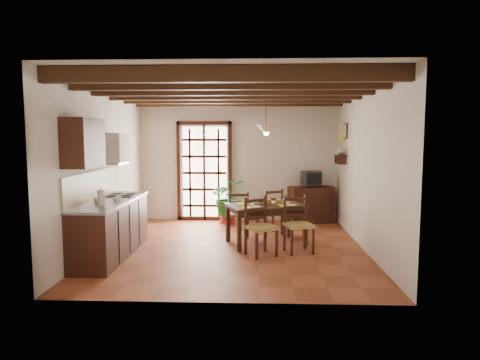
{
  "coord_description": "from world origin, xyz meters",
  "views": [
    {
      "loc": [
        0.4,
        -7.33,
        1.95
      ],
      "look_at": [
        0.1,
        0.4,
        1.15
      ],
      "focal_mm": 32.0,
      "sensor_mm": 36.0,
      "label": 1
    }
  ],
  "objects_px": {
    "chair_far_left": "(237,222)",
    "crt_tv": "(311,178)",
    "potted_plant": "(227,198)",
    "dining_table": "(266,210)",
    "chair_near_right": "(298,235)",
    "pendant_lamp": "(266,129)",
    "chair_near_left": "(261,238)",
    "sideboard": "(311,205)",
    "chair_far_right": "(270,220)",
    "kitchen_counter": "(111,227)"
  },
  "relations": [
    {
      "from": "dining_table",
      "to": "chair_near_right",
      "type": "xyz_separation_m",
      "value": [
        0.53,
        -0.54,
        -0.33
      ]
    },
    {
      "from": "pendant_lamp",
      "to": "potted_plant",
      "type": "bearing_deg",
      "value": 115.59
    },
    {
      "from": "chair_far_left",
      "to": "chair_far_right",
      "type": "distance_m",
      "value": 0.67
    },
    {
      "from": "chair_far_left",
      "to": "pendant_lamp",
      "type": "distance_m",
      "value": 1.93
    },
    {
      "from": "chair_near_right",
      "to": "pendant_lamp",
      "type": "xyz_separation_m",
      "value": [
        -0.53,
        0.64,
        1.78
      ]
    },
    {
      "from": "kitchen_counter",
      "to": "pendant_lamp",
      "type": "bearing_deg",
      "value": 20.99
    },
    {
      "from": "chair_far_left",
      "to": "sideboard",
      "type": "bearing_deg",
      "value": -149.5
    },
    {
      "from": "dining_table",
      "to": "chair_far_left",
      "type": "distance_m",
      "value": 0.83
    },
    {
      "from": "chair_far_left",
      "to": "dining_table",
      "type": "bearing_deg",
      "value": 123.71
    },
    {
      "from": "sideboard",
      "to": "dining_table",
      "type": "bearing_deg",
      "value": -132.91
    },
    {
      "from": "chair_far_left",
      "to": "sideboard",
      "type": "height_order",
      "value": "chair_far_left"
    },
    {
      "from": "chair_near_right",
      "to": "pendant_lamp",
      "type": "relative_size",
      "value": 1.12
    },
    {
      "from": "potted_plant",
      "to": "dining_table",
      "type": "bearing_deg",
      "value": -65.66
    },
    {
      "from": "kitchen_counter",
      "to": "chair_far_right",
      "type": "height_order",
      "value": "kitchen_counter"
    },
    {
      "from": "chair_far_right",
      "to": "kitchen_counter",
      "type": "bearing_deg",
      "value": 3.15
    },
    {
      "from": "kitchen_counter",
      "to": "chair_far_left",
      "type": "xyz_separation_m",
      "value": [
        1.99,
        1.4,
        -0.19
      ]
    },
    {
      "from": "sideboard",
      "to": "kitchen_counter",
      "type": "bearing_deg",
      "value": -156.33
    },
    {
      "from": "chair_near_left",
      "to": "pendant_lamp",
      "type": "xyz_separation_m",
      "value": [
        0.1,
        0.85,
        1.78
      ]
    },
    {
      "from": "kitchen_counter",
      "to": "chair_far_right",
      "type": "relative_size",
      "value": 2.43
    },
    {
      "from": "chair_near_left",
      "to": "crt_tv",
      "type": "height_order",
      "value": "crt_tv"
    },
    {
      "from": "crt_tv",
      "to": "potted_plant",
      "type": "bearing_deg",
      "value": 169.77
    },
    {
      "from": "chair_far_left",
      "to": "crt_tv",
      "type": "height_order",
      "value": "crt_tv"
    },
    {
      "from": "kitchen_counter",
      "to": "chair_near_right",
      "type": "height_order",
      "value": "kitchen_counter"
    },
    {
      "from": "chair_near_left",
      "to": "chair_near_right",
      "type": "distance_m",
      "value": 0.67
    },
    {
      "from": "kitchen_counter",
      "to": "potted_plant",
      "type": "distance_m",
      "value": 3.17
    },
    {
      "from": "crt_tv",
      "to": "chair_near_left",
      "type": "bearing_deg",
      "value": -127.71
    },
    {
      "from": "sideboard",
      "to": "crt_tv",
      "type": "bearing_deg",
      "value": -104.64
    },
    {
      "from": "potted_plant",
      "to": "crt_tv",
      "type": "bearing_deg",
      "value": 4.42
    },
    {
      "from": "dining_table",
      "to": "crt_tv",
      "type": "distance_m",
      "value": 2.25
    },
    {
      "from": "chair_far_right",
      "to": "crt_tv",
      "type": "bearing_deg",
      "value": -157.1
    },
    {
      "from": "dining_table",
      "to": "sideboard",
      "type": "xyz_separation_m",
      "value": [
        1.05,
        1.96,
        -0.22
      ]
    },
    {
      "from": "kitchen_counter",
      "to": "chair_near_left",
      "type": "relative_size",
      "value": 2.37
    },
    {
      "from": "chair_near_right",
      "to": "chair_near_left",
      "type": "bearing_deg",
      "value": -177.31
    },
    {
      "from": "dining_table",
      "to": "potted_plant",
      "type": "bearing_deg",
      "value": 95.52
    },
    {
      "from": "sideboard",
      "to": "chair_far_right",
      "type": "bearing_deg",
      "value": -143.03
    },
    {
      "from": "chair_near_right",
      "to": "chair_far_right",
      "type": "bearing_deg",
      "value": 92.59
    },
    {
      "from": "chair_near_left",
      "to": "dining_table",
      "type": "bearing_deg",
      "value": 51.6
    },
    {
      "from": "kitchen_counter",
      "to": "chair_near_left",
      "type": "distance_m",
      "value": 2.43
    },
    {
      "from": "chair_far_left",
      "to": "sideboard",
      "type": "xyz_separation_m",
      "value": [
        1.59,
        1.42,
        0.13
      ]
    },
    {
      "from": "crt_tv",
      "to": "potted_plant",
      "type": "relative_size",
      "value": 0.21
    },
    {
      "from": "chair_near_right",
      "to": "sideboard",
      "type": "distance_m",
      "value": 2.55
    },
    {
      "from": "dining_table",
      "to": "chair_near_left",
      "type": "distance_m",
      "value": 0.83
    },
    {
      "from": "chair_far_left",
      "to": "chair_far_right",
      "type": "height_order",
      "value": "chair_far_right"
    },
    {
      "from": "kitchen_counter",
      "to": "chair_near_right",
      "type": "distance_m",
      "value": 3.08
    },
    {
      "from": "pendant_lamp",
      "to": "dining_table",
      "type": "bearing_deg",
      "value": -90.0
    },
    {
      "from": "chair_near_right",
      "to": "kitchen_counter",
      "type": "bearing_deg",
      "value": 170.05
    },
    {
      "from": "dining_table",
      "to": "chair_near_left",
      "type": "height_order",
      "value": "chair_near_left"
    },
    {
      "from": "chair_far_left",
      "to": "crt_tv",
      "type": "relative_size",
      "value": 1.96
    },
    {
      "from": "dining_table",
      "to": "chair_near_right",
      "type": "bearing_deg",
      "value": -63.86
    },
    {
      "from": "chair_near_left",
      "to": "potted_plant",
      "type": "relative_size",
      "value": 0.44
    }
  ]
}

